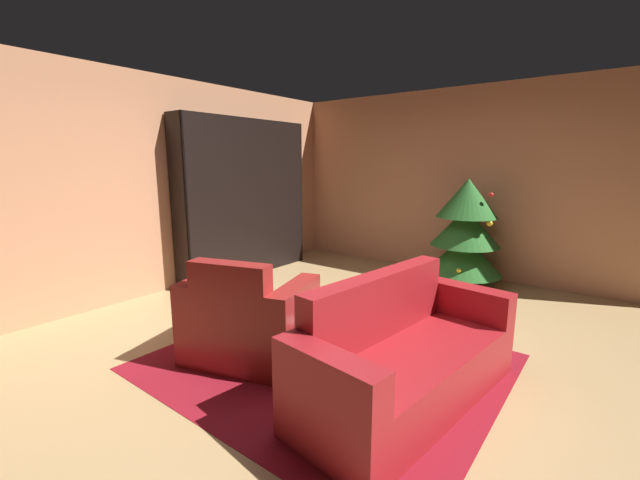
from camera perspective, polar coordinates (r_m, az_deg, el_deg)
The scene contains 11 objects.
ground_plane at distance 3.80m, azimuth 2.22°, elevation -14.22°, with size 7.11×7.11×0.00m, color tan.
wall_back at distance 6.14m, azimuth 18.81°, elevation 7.67°, with size 5.32×0.06×2.65m, color tan.
wall_left at distance 5.40m, azimuth -21.29°, elevation 7.14°, with size 0.06×6.05×2.65m, color tan.
area_rug at distance 3.45m, azimuth 0.97°, elevation -16.92°, with size 2.61×2.28×0.01m, color maroon.
bookshelf_unit at distance 5.97m, azimuth -9.61°, elevation 5.80°, with size 0.34×2.18×2.21m.
armchair_red at distance 3.41m, azimuth -10.16°, elevation -11.51°, with size 1.15×0.96×0.89m.
couch_red at distance 2.93m, azimuth 11.89°, elevation -16.14°, with size 0.95×1.88×0.85m.
coffee_table at distance 3.22m, azimuth 2.91°, elevation -11.93°, with size 0.61×0.61×0.41m.
book_stack_on_table at distance 3.21m, azimuth 2.36°, elevation -9.92°, with size 0.22×0.19×0.12m.
bottle_on_table at distance 3.02m, azimuth 4.21°, elevation -10.63°, with size 0.08×0.08×0.24m.
decorated_tree at distance 5.57m, azimuth 19.94°, elevation 1.19°, with size 0.98×0.98×1.42m.
Camera 1 is at (1.97, -2.81, 1.62)m, focal length 22.52 mm.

